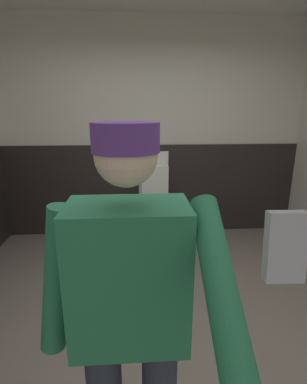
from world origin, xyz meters
The scene contains 6 objects.
ground_plane centered at (0.00, 0.00, -0.02)m, with size 4.58×4.51×0.04m, color slate.
wall_back centered at (0.00, 2.02, 1.39)m, with size 4.58×0.12×2.79m, color beige.
wainscot_band_back centered at (0.00, 1.94, 0.62)m, with size 3.98×0.03×1.23m, color black.
urinal_solo centered at (0.02, 1.80, 0.78)m, with size 0.40×0.34×1.24m.
person centered at (-0.25, -0.98, 0.96)m, with size 0.63×0.60×1.64m.
cell_phone centered at (0.00, -1.48, 1.48)m, with size 0.06×0.02×0.11m, color #A5A8B2.
Camera 1 is at (-0.22, -1.86, 1.68)m, focal length 26.74 mm.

